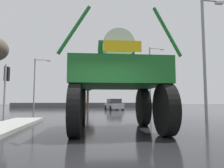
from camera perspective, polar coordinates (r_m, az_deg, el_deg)
name	(u,v)px	position (r m, az deg, el deg)	size (l,w,h in m)	color
ground_plane	(89,112)	(22.57, -6.59, -7.84)	(120.00, 120.00, 0.00)	black
median_island	(3,128)	(9.82, -28.39, -10.72)	(1.68, 8.60, 0.15)	gray
oversize_sprayer	(116,79)	(8.42, 1.15, 1.39)	(4.24, 5.10, 4.42)	black
sedan_ahead	(114,105)	(28.67, 0.54, -5.81)	(2.32, 4.30, 1.52)	#B7B7BF
traffic_signal_near_left	(6,80)	(13.54, -27.60, 0.96)	(0.24, 0.54, 3.32)	gray
traffic_signal_near_right	(159,77)	(13.69, 13.10, 1.91)	(0.24, 0.54, 3.79)	gray
traffic_signal_far_left	(82,91)	(32.56, -8.51, -1.95)	(0.24, 0.55, 3.86)	gray
streetlight_near_right	(205,51)	(14.14, 24.80, 8.34)	(1.54, 0.24, 7.79)	gray
streetlight_far_left	(36,81)	(29.48, -20.62, 0.89)	(2.19, 0.24, 7.02)	gray
streetlight_far_right	(151,75)	(28.79, 10.94, 2.57)	(2.15, 0.24, 8.76)	gray
bare_tree_right	(161,71)	(26.99, 13.67, 3.45)	(2.67, 2.67, 6.20)	#473828
bare_tree_far_center	(88,85)	(38.05, -6.82, -0.19)	(2.87, 2.87, 5.57)	#473828
roadside_barrier	(87,105)	(39.48, -7.18, -5.91)	(27.90, 0.24, 0.90)	#59595B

